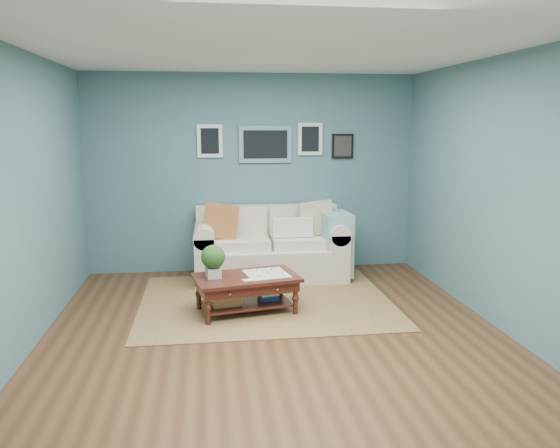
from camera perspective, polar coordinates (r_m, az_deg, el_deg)
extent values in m
plane|color=brown|center=(5.43, -0.47, -11.55)|extent=(5.00, 5.00, 0.00)
plane|color=white|center=(5.07, -0.52, 17.98)|extent=(5.00, 5.00, 0.00)
cube|color=#486D76|center=(7.55, -2.85, 5.28)|extent=(4.50, 0.02, 2.70)
cube|color=#486D76|center=(2.66, 6.21, -4.65)|extent=(4.50, 0.02, 2.70)
cube|color=#486D76|center=(5.30, -25.44, 2.00)|extent=(0.02, 5.00, 2.70)
cube|color=#486D76|center=(5.80, 22.17, 2.91)|extent=(0.02, 5.00, 2.70)
cube|color=#5E929D|center=(7.52, -1.54, 8.32)|extent=(0.72, 0.03, 0.50)
cube|color=black|center=(7.50, -1.53, 8.31)|extent=(0.60, 0.01, 0.38)
cube|color=white|center=(7.47, -7.34, 8.61)|extent=(0.34, 0.03, 0.44)
cube|color=white|center=(7.60, 3.16, 8.86)|extent=(0.34, 0.03, 0.44)
cube|color=black|center=(7.71, 6.55, 8.09)|extent=(0.30, 0.03, 0.34)
cube|color=brown|center=(6.39, -1.50, -8.05)|extent=(2.86, 2.29, 0.01)
cube|color=beige|center=(7.26, -1.08, -4.01)|extent=(1.47, 0.91, 0.43)
cube|color=beige|center=(7.50, -1.39, 0.09)|extent=(1.92, 0.23, 0.50)
cube|color=beige|center=(7.19, -7.89, -3.41)|extent=(0.25, 0.91, 0.64)
cube|color=beige|center=(7.38, 5.55, -3.00)|extent=(0.25, 0.91, 0.64)
cylinder|color=beige|center=(7.12, -7.95, -0.91)|extent=(0.27, 0.91, 0.27)
cylinder|color=beige|center=(7.31, 5.60, -0.56)|extent=(0.27, 0.91, 0.27)
cube|color=beige|center=(7.10, -4.17, -2.02)|extent=(0.74, 0.58, 0.13)
cube|color=beige|center=(7.19, 2.08, -1.84)|extent=(0.74, 0.58, 0.13)
cube|color=beige|center=(7.34, -4.34, 0.40)|extent=(0.74, 0.12, 0.37)
cube|color=beige|center=(7.42, 1.72, 0.54)|extent=(0.74, 0.12, 0.37)
cube|color=#C85D22|center=(7.05, -6.22, 0.29)|extent=(0.50, 0.18, 0.49)
cube|color=beige|center=(7.25, 3.75, 0.62)|extent=(0.49, 0.19, 0.48)
cube|color=silver|center=(7.09, 1.32, -0.35)|extent=(0.52, 0.12, 0.25)
cube|color=#7DB9B2|center=(7.23, 5.79, -2.03)|extent=(0.35, 0.57, 0.83)
cube|color=black|center=(5.93, -3.55, -5.60)|extent=(1.21, 0.85, 0.04)
cube|color=black|center=(5.95, -3.54, -6.28)|extent=(1.12, 0.76, 0.11)
cube|color=black|center=(6.02, -3.52, -8.27)|extent=(1.01, 0.65, 0.02)
sphere|color=gold|center=(5.62, -5.28, -7.34)|extent=(0.03, 0.03, 0.03)
sphere|color=gold|center=(5.76, -0.27, -6.86)|extent=(0.03, 0.03, 0.03)
cylinder|color=black|center=(5.66, -7.56, -8.67)|extent=(0.06, 0.06, 0.38)
cylinder|color=black|center=(5.91, 1.62, -7.75)|extent=(0.06, 0.06, 0.38)
cylinder|color=black|center=(6.12, -8.49, -7.20)|extent=(0.06, 0.06, 0.38)
cylinder|color=black|center=(6.35, 0.05, -6.42)|extent=(0.06, 0.06, 0.38)
cube|color=beige|center=(5.88, -6.97, -5.08)|extent=(0.17, 0.17, 0.11)
sphere|color=#284719|center=(5.83, -7.01, -3.43)|extent=(0.26, 0.26, 0.26)
cube|color=silver|center=(5.99, -1.43, -5.21)|extent=(0.52, 0.52, 0.01)
cube|color=tan|center=(5.93, -5.68, -7.53)|extent=(0.35, 0.28, 0.18)
cube|color=navy|center=(6.09, -1.22, -7.41)|extent=(0.25, 0.21, 0.10)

